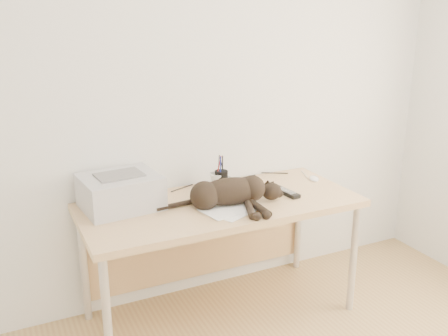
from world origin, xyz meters
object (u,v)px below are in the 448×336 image
cat (227,193)px  pen_cup (221,179)px  mouse (314,177)px  mug (218,180)px  desk (215,218)px  printer (120,191)px

cat → pen_cup: pen_cup is taller
cat → mouse: (0.71, 0.17, -0.06)m
mug → desk: bearing=-122.2°
desk → mouse: 0.74m
printer → cat: 0.59m
mug → cat: bearing=-105.3°
cat → mouse: bearing=21.8°
desk → cat: size_ratio=2.21×
desk → mug: (0.09, 0.14, 0.18)m
mug → pen_cup: size_ratio=0.50×
desk → mug: size_ratio=15.47×
printer → mouse: (1.26, -0.06, -0.08)m
cat → mug: 0.30m
printer → mug: printer is taller
printer → pen_cup: pen_cup is taller
pen_cup → mouse: pen_cup is taller
desk → printer: (-0.54, 0.08, 0.23)m
desk → mouse: mouse is taller
printer → cat: bearing=-23.0°
cat → mouse: size_ratio=7.14×
printer → pen_cup: 0.64m
mouse → mug: bearing=-168.9°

